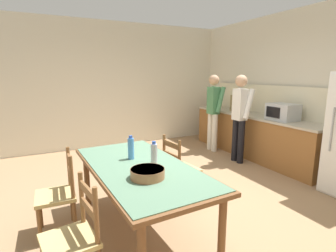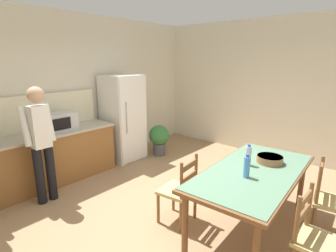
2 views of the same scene
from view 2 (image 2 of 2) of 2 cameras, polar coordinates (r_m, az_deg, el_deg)
ground_plane at (r=3.73m, az=1.02°, el=-19.10°), size 8.32×8.32×0.00m
wall_back at (r=5.27m, az=-21.87°, el=6.67°), size 6.52×0.12×2.90m
wall_right at (r=6.03m, az=21.54°, el=7.53°), size 0.12×5.20×2.90m
kitchen_counter at (r=4.71m, az=-29.77°, el=-7.65°), size 3.23×0.66×0.89m
counter_splashback at (r=4.80m, az=-32.10°, el=1.70°), size 3.19×0.03×0.60m
refrigerator at (r=5.52m, az=-9.74°, el=1.75°), size 0.71×0.73×1.76m
microwave at (r=4.78m, az=-22.61°, el=0.89°), size 0.50×0.39×0.30m
dining_table at (r=3.35m, az=18.11°, el=-10.30°), size 2.03×1.05×0.77m
bottle_near_centre at (r=3.06m, az=16.77°, el=-8.48°), size 0.07×0.07×0.27m
bottle_off_centre at (r=3.40m, az=17.07°, el=-6.18°), size 0.07×0.07×0.27m
serving_bowl at (r=3.60m, az=21.29°, el=-6.69°), size 0.32×0.32×0.09m
chair_side_far_left at (r=3.42m, az=2.54°, el=-13.80°), size 0.47×0.45×0.91m
chair_side_near_right at (r=3.72m, az=31.75°, el=-13.64°), size 0.47×0.45×0.91m
chair_side_near_left at (r=2.95m, az=29.49°, el=-20.82°), size 0.43×0.41×0.91m
person_at_counter at (r=4.12m, az=-25.97°, el=-2.63°), size 0.43×0.29×1.70m
potted_plant at (r=5.76m, az=-1.94°, el=-2.59°), size 0.44×0.44×0.67m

